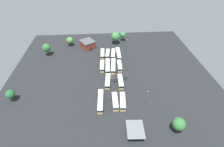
# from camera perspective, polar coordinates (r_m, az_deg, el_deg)

# --- Properties ---
(ground_plane) EXTENTS (122.06, 122.06, 0.00)m
(ground_plane) POSITION_cam_1_polar(r_m,az_deg,el_deg) (102.77, -0.38, -0.80)
(ground_plane) COLOR black
(bus_row0_slot0) EXTENTS (10.82, 3.54, 3.44)m
(bus_row0_slot0) POSITION_cam_1_polar(r_m,az_deg,el_deg) (85.11, 3.59, -9.33)
(bus_row0_slot0) COLOR silver
(bus_row0_slot0) RESTS_ON ground_plane
(bus_row0_slot1) EXTENTS (10.48, 2.72, 3.44)m
(bus_row0_slot1) POSITION_cam_1_polar(r_m,az_deg,el_deg) (84.96, 1.04, -9.35)
(bus_row0_slot1) COLOR silver
(bus_row0_slot1) RESTS_ON ground_plane
(bus_row0_slot3) EXTENTS (14.37, 3.33, 3.44)m
(bus_row0_slot3) POSITION_cam_1_polar(r_m,az_deg,el_deg) (85.25, -3.85, -9.24)
(bus_row0_slot3) COLOR silver
(bus_row0_slot3) RESTS_ON ground_plane
(bus_row1_slot0) EXTENTS (10.83, 2.82, 3.44)m
(bus_row1_slot0) POSITION_cam_1_polar(r_m,az_deg,el_deg) (95.95, 2.86, -2.74)
(bus_row1_slot0) COLOR silver
(bus_row1_slot0) RESTS_ON ground_plane
(bus_row1_slot2) EXTENTS (11.30, 3.84, 3.44)m
(bus_row1_slot2) POSITION_cam_1_polar(r_m,az_deg,el_deg) (96.04, -1.41, -2.65)
(bus_row1_slot2) COLOR silver
(bus_row1_slot2) RESTS_ON ground_plane
(bus_row2_slot0) EXTENTS (10.48, 2.86, 3.44)m
(bus_row2_slot0) POSITION_cam_1_polar(r_m,az_deg,el_deg) (108.03, 2.54, 2.54)
(bus_row2_slot0) COLOR silver
(bus_row2_slot0) RESTS_ON ground_plane
(bus_row2_slot1) EXTENTS (14.45, 4.00, 3.44)m
(bus_row2_slot1) POSITION_cam_1_polar(r_m,az_deg,el_deg) (107.84, 0.43, 2.51)
(bus_row2_slot1) COLOR silver
(bus_row2_slot1) RESTS_ON ground_plane
(bus_row2_slot2) EXTENTS (14.38, 3.43, 3.44)m
(bus_row2_slot2) POSITION_cam_1_polar(r_m,az_deg,el_deg) (107.74, -1.47, 2.46)
(bus_row2_slot2) COLOR silver
(bus_row2_slot2) RESTS_ON ground_plane
(bus_row2_slot3) EXTENTS (10.48, 3.11, 3.44)m
(bus_row2_slot3) POSITION_cam_1_polar(r_m,az_deg,el_deg) (107.76, -3.31, 2.41)
(bus_row2_slot3) COLOR silver
(bus_row2_slot3) RESTS_ON ground_plane
(bus_row3_slot0) EXTENTS (14.28, 2.73, 3.44)m
(bus_row3_slot0) POSITION_cam_1_polar(r_m,az_deg,el_deg) (120.22, 2.16, 6.55)
(bus_row3_slot0) COLOR silver
(bus_row3_slot0) RESTS_ON ground_plane
(bus_row3_slot1) EXTENTS (11.19, 3.88, 3.44)m
(bus_row3_slot1) POSITION_cam_1_polar(r_m,az_deg,el_deg) (120.05, 0.43, 6.53)
(bus_row3_slot1) COLOR silver
(bus_row3_slot1) RESTS_ON ground_plane
(bus_row3_slot2) EXTENTS (10.52, 3.88, 3.44)m
(bus_row3_slot2) POSITION_cam_1_polar(r_m,az_deg,el_deg) (120.07, -1.46, 6.52)
(bus_row3_slot2) COLOR silver
(bus_row3_slot2) RESTS_ON ground_plane
(bus_row3_slot3) EXTENTS (10.79, 3.01, 3.44)m
(bus_row3_slot3) POSITION_cam_1_polar(r_m,az_deg,el_deg) (120.40, -3.20, 6.57)
(bus_row3_slot3) COLOR silver
(bus_row3_slot3) RESTS_ON ground_plane
(depot_building) EXTENTS (13.45, 13.05, 5.87)m
(depot_building) POSITION_cam_1_polar(r_m,az_deg,el_deg) (131.48, -8.17, 9.67)
(depot_building) COLOR maroon
(depot_building) RESTS_ON ground_plane
(maintenance_shelter) EXTENTS (9.33, 7.58, 4.01)m
(maintenance_shelter) POSITION_cam_1_polar(r_m,az_deg,el_deg) (73.28, 7.82, -18.06)
(maintenance_shelter) COLOR slate
(maintenance_shelter) RESTS_ON ground_plane
(lamp_post_by_building) EXTENTS (0.56, 0.28, 7.88)m
(lamp_post_by_building) POSITION_cam_1_polar(r_m,az_deg,el_deg) (128.64, 4.84, 9.96)
(lamp_post_by_building) COLOR slate
(lamp_post_by_building) RESTS_ON ground_plane
(lamp_post_far_corner) EXTENTS (0.56, 0.28, 9.19)m
(lamp_post_far_corner) POSITION_cam_1_polar(r_m,az_deg,el_deg) (83.87, 11.59, -8.00)
(lamp_post_far_corner) COLOR slate
(lamp_post_far_corner) RESTS_ON ground_plane
(tree_northeast) EXTENTS (5.58, 5.58, 7.72)m
(tree_northeast) POSITION_cam_1_polar(r_m,az_deg,el_deg) (77.80, 21.56, -15.50)
(tree_northeast) COLOR brown
(tree_northeast) RESTS_ON ground_plane
(tree_northwest) EXTENTS (4.49, 4.49, 6.74)m
(tree_northwest) POSITION_cam_1_polar(r_m,az_deg,el_deg) (98.54, -31.03, -6.01)
(tree_northwest) COLOR brown
(tree_northwest) RESTS_ON ground_plane
(tree_east_edge) EXTENTS (5.23, 5.23, 7.20)m
(tree_east_edge) POSITION_cam_1_polar(r_m,az_deg,el_deg) (136.33, -13.98, 10.74)
(tree_east_edge) COLOR brown
(tree_east_edge) RESTS_ON ground_plane
(tree_west_edge) EXTENTS (6.87, 6.87, 9.66)m
(tree_west_edge) POSITION_cam_1_polar(r_m,az_deg,el_deg) (134.73, 1.19, 12.32)
(tree_west_edge) COLOR brown
(tree_west_edge) RESTS_ON ground_plane
(tree_north_edge) EXTENTS (4.66, 4.66, 7.56)m
(tree_north_edge) POSITION_cam_1_polar(r_m,az_deg,el_deg) (140.04, 3.69, 12.83)
(tree_north_edge) COLOR brown
(tree_north_edge) RESTS_ON ground_plane
(tree_south_edge) EXTENTS (5.71, 5.71, 8.87)m
(tree_south_edge) POSITION_cam_1_polar(r_m,az_deg,el_deg) (127.70, -21.18, 8.04)
(tree_south_edge) COLOR brown
(tree_south_edge) RESTS_ON ground_plane
(puddle_centre_drain) EXTENTS (3.41, 3.41, 0.01)m
(puddle_centre_drain) POSITION_cam_1_polar(r_m,az_deg,el_deg) (100.94, 4.32, -1.76)
(puddle_centre_drain) COLOR black
(puddle_centre_drain) RESTS_ON ground_plane
(puddle_back_corner) EXTENTS (4.28, 4.28, 0.01)m
(puddle_back_corner) POSITION_cam_1_polar(r_m,az_deg,el_deg) (99.18, 1.32, -2.48)
(puddle_back_corner) COLOR black
(puddle_back_corner) RESTS_ON ground_plane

